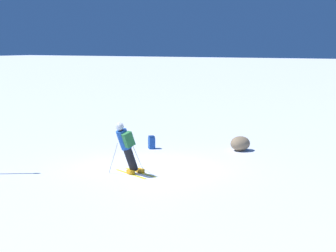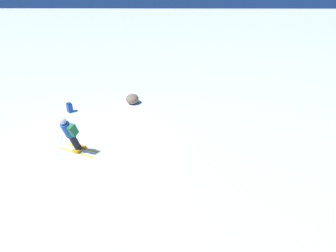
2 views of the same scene
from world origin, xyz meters
name	(u,v)px [view 1 (image 1 of 2)]	position (x,y,z in m)	size (l,w,h in m)	color
ground_plane	(151,168)	(0.00, 0.00, 0.00)	(300.00, 300.00, 0.00)	white
skier	(127,146)	(1.20, -0.10, 0.92)	(1.52, 1.68, 1.70)	yellow
spare_backpack	(152,142)	(-2.95, -1.79, 0.24)	(0.37, 0.37, 0.50)	#194293
exposed_boulder_0	(240,144)	(-4.30, 1.32, 0.27)	(0.84, 0.72, 0.55)	#7A664C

